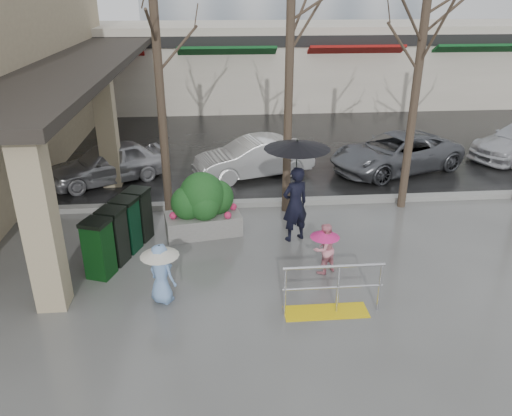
{
  "coord_description": "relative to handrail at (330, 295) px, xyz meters",
  "views": [
    {
      "loc": [
        -0.7,
        -8.94,
        5.66
      ],
      "look_at": [
        0.14,
        0.88,
        1.3
      ],
      "focal_mm": 35.0,
      "sensor_mm": 36.0,
      "label": 1
    }
  ],
  "objects": [
    {
      "name": "ground",
      "position": [
        -1.36,
        1.2,
        -0.38
      ],
      "size": [
        120.0,
        120.0,
        0.0
      ],
      "primitive_type": "plane",
      "color": "#51514F",
      "rests_on": "ground"
    },
    {
      "name": "street_asphalt",
      "position": [
        -1.36,
        23.2,
        -0.37
      ],
      "size": [
        120.0,
        36.0,
        0.01
      ],
      "primitive_type": "cube",
      "color": "black",
      "rests_on": "ground"
    },
    {
      "name": "curb",
      "position": [
        -1.36,
        5.2,
        -0.3
      ],
      "size": [
        120.0,
        0.3,
        0.15
      ],
      "primitive_type": "cube",
      "color": "gray",
      "rests_on": "ground"
    },
    {
      "name": "canopy_slab",
      "position": [
        -6.16,
        9.2,
        3.25
      ],
      "size": [
        2.8,
        18.0,
        0.25
      ],
      "primitive_type": "cube",
      "color": "#2D2823",
      "rests_on": "pillar_front"
    },
    {
      "name": "pillar_front",
      "position": [
        -5.26,
        0.7,
        1.37
      ],
      "size": [
        0.55,
        0.55,
        3.5
      ],
      "primitive_type": "cube",
      "color": "tan",
      "rests_on": "ground"
    },
    {
      "name": "pillar_back",
      "position": [
        -5.26,
        7.2,
        1.37
      ],
      "size": [
        0.55,
        0.55,
        3.5
      ],
      "primitive_type": "cube",
      "color": "tan",
      "rests_on": "ground"
    },
    {
      "name": "storefront_row",
      "position": [
        0.64,
        19.17,
        1.64
      ],
      "size": [
        34.0,
        6.74,
        4.0
      ],
      "color": "beige",
      "rests_on": "ground"
    },
    {
      "name": "handrail",
      "position": [
        0.0,
        0.0,
        0.0
      ],
      "size": [
        1.9,
        0.5,
        1.03
      ],
      "color": "yellow",
      "rests_on": "ground"
    },
    {
      "name": "tree_west",
      "position": [
        -3.36,
        4.8,
        4.71
      ],
      "size": [
        3.2,
        3.2,
        6.8
      ],
      "color": "#382B21",
      "rests_on": "ground"
    },
    {
      "name": "tree_midwest",
      "position": [
        -0.16,
        4.8,
        4.86
      ],
      "size": [
        3.2,
        3.2,
        7.0
      ],
      "color": "#382B21",
      "rests_on": "ground"
    },
    {
      "name": "tree_mideast",
      "position": [
        3.14,
        4.8,
        4.48
      ],
      "size": [
        3.2,
        3.2,
        6.5
      ],
      "color": "#382B21",
      "rests_on": "ground"
    },
    {
      "name": "woman",
      "position": [
        -0.2,
        3.05,
        1.18
      ],
      "size": [
        1.53,
        1.53,
        2.54
      ],
      "rotation": [
        0.0,
        0.0,
        3.54
      ],
      "color": "black",
      "rests_on": "ground"
    },
    {
      "name": "child_pink",
      "position": [
        0.19,
        1.47,
        0.27
      ],
      "size": [
        0.69,
        0.65,
        1.14
      ],
      "rotation": [
        0.0,
        0.0,
        3.66
      ],
      "color": "pink",
      "rests_on": "ground"
    },
    {
      "name": "child_blue",
      "position": [
        -3.18,
        0.65,
        0.37
      ],
      "size": [
        0.75,
        0.75,
        1.24
      ],
      "rotation": [
        0.0,
        0.0,
        2.46
      ],
      "color": "#79A0D7",
      "rests_on": "ground"
    },
    {
      "name": "planter",
      "position": [
        -2.41,
        3.6,
        0.39
      ],
      "size": [
        1.97,
        1.22,
        1.6
      ],
      "rotation": [
        0.0,
        0.0,
        0.17
      ],
      "color": "slate",
      "rests_on": "ground"
    },
    {
      "name": "news_boxes",
      "position": [
        -4.27,
        2.57,
        0.27
      ],
      "size": [
        1.28,
        2.36,
        1.29
      ],
      "rotation": [
        0.0,
        0.0,
        -0.35
      ],
      "color": "#0D3A12",
      "rests_on": "ground"
    },
    {
      "name": "car_a",
      "position": [
        -5.42,
        7.51,
        0.25
      ],
      "size": [
        3.97,
        3.04,
        1.26
      ],
      "primitive_type": "imported",
      "rotation": [
        0.0,
        0.0,
        -1.09
      ],
      "color": "#B1B0B6",
      "rests_on": "ground"
    },
    {
      "name": "car_b",
      "position": [
        -0.82,
        7.63,
        0.25
      ],
      "size": [
        4.05,
        2.44,
        1.26
      ],
      "primitive_type": "imported",
      "rotation": [
        0.0,
        0.0,
        -1.26
      ],
      "color": "silver",
      "rests_on": "ground"
    },
    {
      "name": "car_c",
      "position": [
        3.94,
        7.75,
        0.25
      ],
      "size": [
        4.98,
        3.56,
        1.26
      ],
      "primitive_type": "imported",
      "rotation": [
        0.0,
        0.0,
        -1.21
      ],
      "color": "#5C5F64",
      "rests_on": "ground"
    }
  ]
}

